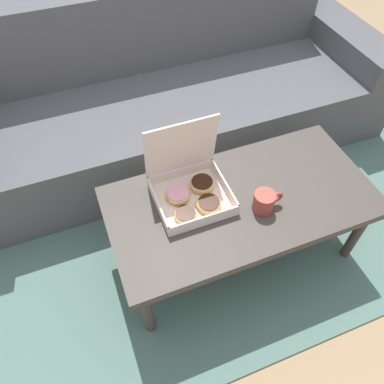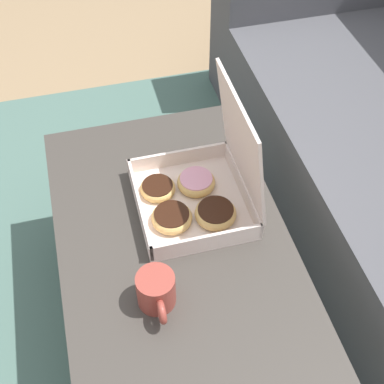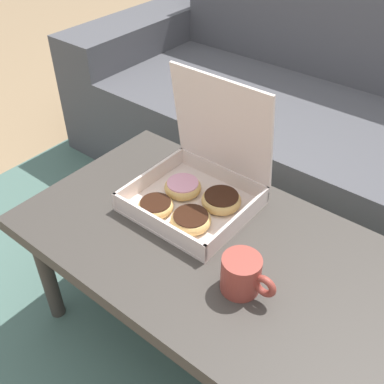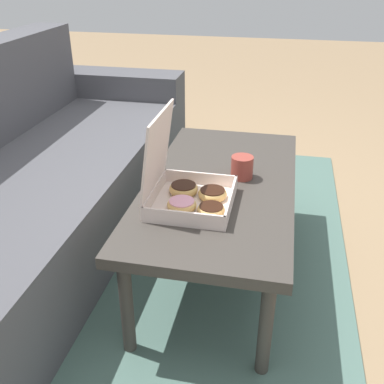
{
  "view_description": "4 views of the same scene",
  "coord_description": "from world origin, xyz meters",
  "px_view_note": "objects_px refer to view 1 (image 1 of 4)",
  "views": [
    {
      "loc": [
        -0.54,
        -0.89,
        1.65
      ],
      "look_at": [
        -0.2,
        0.0,
        0.47
      ],
      "focal_mm": 35.0,
      "sensor_mm": 36.0,
      "label": 1
    },
    {
      "loc": [
        0.67,
        -0.22,
        1.48
      ],
      "look_at": [
        -0.2,
        0.0,
        0.47
      ],
      "focal_mm": 50.0,
      "sensor_mm": 36.0,
      "label": 2
    },
    {
      "loc": [
        0.37,
        -0.71,
        1.2
      ],
      "look_at": [
        -0.2,
        0.0,
        0.47
      ],
      "focal_mm": 42.0,
      "sensor_mm": 36.0,
      "label": 3
    },
    {
      "loc": [
        -1.54,
        -0.28,
        1.2
      ],
      "look_at": [
        -0.2,
        0.0,
        0.47
      ],
      "focal_mm": 42.0,
      "sensor_mm": 36.0,
      "label": 4
    }
  ],
  "objects_px": {
    "pastry_box": "(191,188)",
    "coffee_mug": "(265,201)",
    "couch": "(173,102)",
    "coffee_table": "(241,205)"
  },
  "relations": [
    {
      "from": "coffee_table",
      "to": "coffee_mug",
      "type": "distance_m",
      "value": 0.13
    },
    {
      "from": "pastry_box",
      "to": "coffee_mug",
      "type": "relative_size",
      "value": 2.58
    },
    {
      "from": "couch",
      "to": "pastry_box",
      "type": "height_order",
      "value": "couch"
    },
    {
      "from": "couch",
      "to": "coffee_mug",
      "type": "bearing_deg",
      "value": -86.51
    },
    {
      "from": "coffee_table",
      "to": "pastry_box",
      "type": "relative_size",
      "value": 3.39
    },
    {
      "from": "pastry_box",
      "to": "coffee_mug",
      "type": "distance_m",
      "value": 0.3
    },
    {
      "from": "couch",
      "to": "pastry_box",
      "type": "bearing_deg",
      "value": -103.55
    },
    {
      "from": "pastry_box",
      "to": "couch",
      "type": "bearing_deg",
      "value": 76.45
    },
    {
      "from": "coffee_table",
      "to": "coffee_mug",
      "type": "relative_size",
      "value": 8.75
    },
    {
      "from": "coffee_table",
      "to": "pastry_box",
      "type": "bearing_deg",
      "value": 155.41
    }
  ]
}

